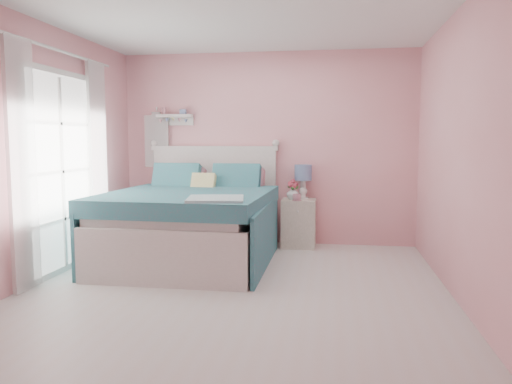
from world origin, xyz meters
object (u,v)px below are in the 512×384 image
(nightstand, at_px, (299,223))
(teacup, at_px, (297,197))
(table_lamp, at_px, (303,175))
(vase, at_px, (293,193))
(bed, at_px, (193,224))

(nightstand, xyz_separation_m, teacup, (-0.02, -0.15, 0.36))
(nightstand, height_order, table_lamp, table_lamp)
(table_lamp, relative_size, vase, 2.70)
(nightstand, height_order, teacup, teacup)
(bed, xyz_separation_m, teacup, (1.17, 0.77, 0.25))
(bed, distance_m, vase, 1.46)
(table_lamp, height_order, teacup, table_lamp)
(nightstand, bearing_deg, bed, -142.49)
(bed, bearing_deg, teacup, 35.20)
(nightstand, distance_m, vase, 0.41)
(table_lamp, bearing_deg, bed, -141.48)
(nightstand, distance_m, teacup, 0.39)
(bed, relative_size, teacup, 20.70)
(table_lamp, height_order, vase, table_lamp)
(vase, height_order, teacup, vase)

